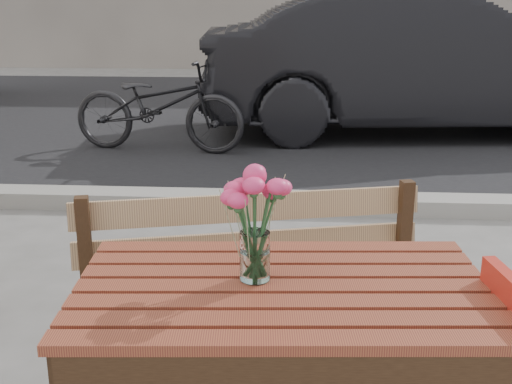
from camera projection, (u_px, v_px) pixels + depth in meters
street at (276, 144)px, 6.70m from camera, size 30.00×8.12×0.12m
main_table at (282, 322)px, 1.85m from camera, size 1.22×0.77×0.73m
main_bench at (254, 273)px, 2.41m from camera, size 1.41×0.71×0.84m
main_vase at (255, 209)px, 1.79m from camera, size 0.19×0.19×0.34m
parked_car at (419, 62)px, 7.19m from camera, size 5.02×2.17×1.61m
bicycle at (158, 105)px, 6.41m from camera, size 1.84×0.86×0.93m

